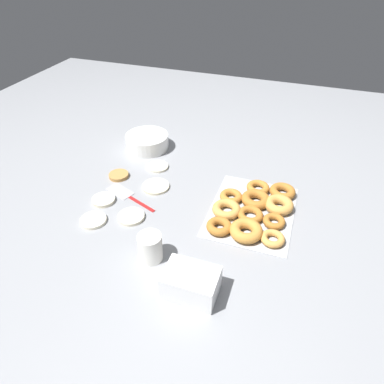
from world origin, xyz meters
name	(u,v)px	position (x,y,z in m)	size (l,w,h in m)	color
ground_plane	(164,195)	(0.00, 0.00, 0.00)	(3.00, 3.00, 0.00)	gray
pancake_0	(156,186)	(0.04, 0.06, 0.01)	(0.11, 0.11, 0.01)	beige
pancake_1	(158,167)	(0.18, 0.11, 0.01)	(0.10, 0.10, 0.01)	silver
pancake_2	(104,200)	(-0.12, 0.22, 0.01)	(0.09, 0.09, 0.01)	beige
pancake_3	(119,175)	(0.06, 0.24, 0.01)	(0.09, 0.09, 0.02)	#B27F42
pancake_4	(131,217)	(-0.17, 0.06, 0.01)	(0.10, 0.10, 0.01)	beige
pancake_5	(93,220)	(-0.23, 0.19, 0.01)	(0.10, 0.10, 0.01)	silver
donut_tray	(254,210)	(0.01, -0.37, 0.02)	(0.40, 0.31, 0.04)	#ADAFB5
batter_bowl	(147,142)	(0.33, 0.23, 0.04)	(0.21, 0.21, 0.07)	white
container_stack	(191,283)	(-0.41, -0.26, 0.04)	(0.11, 0.16, 0.09)	white
paper_cup	(150,247)	(-0.33, -0.09, 0.05)	(0.08, 0.08, 0.10)	white
spatula	(125,194)	(-0.05, 0.16, 0.00)	(0.13, 0.26, 0.01)	maroon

